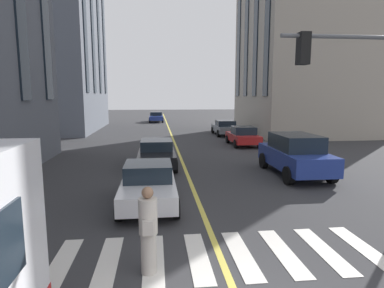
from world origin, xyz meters
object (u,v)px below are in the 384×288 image
(traffic_light_mast, at_px, (372,86))
(car_red_mid, at_px, (243,136))
(car_grey_parked_b, at_px, (225,127))
(car_blue_far, at_px, (156,117))
(pedestrian_near, at_px, (148,230))
(car_white_oncoming, at_px, (148,184))
(car_black_trailing, at_px, (157,153))
(car_blue_parked_a, at_px, (295,154))

(traffic_light_mast, bearing_deg, car_red_mid, 0.41)
(car_grey_parked_b, bearing_deg, car_blue_far, 21.48)
(pedestrian_near, bearing_deg, car_white_oncoming, 1.27)
(car_black_trailing, distance_m, pedestrian_near, 10.22)
(car_black_trailing, bearing_deg, car_blue_parked_a, -111.50)
(car_white_oncoming, xyz_separation_m, pedestrian_near, (-4.29, -0.10, 0.23))
(car_black_trailing, xyz_separation_m, traffic_light_mast, (-7.35, -6.40, 3.21))
(car_blue_parked_a, bearing_deg, car_red_mid, -0.00)
(car_black_trailing, bearing_deg, car_blue_far, -0.02)
(car_white_oncoming, relative_size, pedestrian_near, 2.13)
(car_red_mid, bearing_deg, car_blue_parked_a, 180.00)
(car_blue_parked_a, xyz_separation_m, traffic_light_mast, (-4.87, -0.10, 2.95))
(car_white_oncoming, distance_m, car_black_trailing, 5.93)
(car_white_oncoming, height_order, car_black_trailing, car_white_oncoming)
(car_blue_far, distance_m, car_red_mid, 23.18)
(car_white_oncoming, bearing_deg, pedestrian_near, -178.73)
(car_red_mid, distance_m, traffic_light_mast, 14.25)
(car_blue_far, distance_m, pedestrian_near, 39.06)
(car_white_oncoming, bearing_deg, traffic_light_mast, -102.06)
(traffic_light_mast, bearing_deg, pedestrian_near, 113.48)
(car_blue_parked_a, distance_m, traffic_light_mast, 5.69)
(car_black_trailing, height_order, car_grey_parked_b, same)
(car_grey_parked_b, xyz_separation_m, pedestrian_near, (-23.07, 6.49, 0.22))
(traffic_light_mast, bearing_deg, car_blue_parked_a, 1.18)
(car_grey_parked_b, xyz_separation_m, traffic_light_mast, (-20.21, -0.10, 3.21))
(car_blue_far, bearing_deg, car_black_trailing, 179.98)
(car_white_oncoming, xyz_separation_m, car_black_trailing, (5.92, -0.29, 0.00))
(car_grey_parked_b, height_order, pedestrian_near, pedestrian_near)
(car_black_trailing, height_order, pedestrian_near, pedestrian_near)
(car_blue_far, distance_m, traffic_light_mast, 36.89)
(car_blue_parked_a, bearing_deg, traffic_light_mast, -178.82)
(car_red_mid, bearing_deg, car_grey_parked_b, 0.00)
(car_blue_far, xyz_separation_m, traffic_light_mast, (-36.19, -6.39, 3.21))
(car_blue_far, bearing_deg, car_red_mid, -164.25)
(car_black_trailing, bearing_deg, car_white_oncoming, 177.21)
(car_white_oncoming, height_order, car_grey_parked_b, car_white_oncoming)
(pedestrian_near, distance_m, traffic_light_mast, 7.79)
(car_blue_parked_a, bearing_deg, pedestrian_near, 139.99)
(car_white_oncoming, xyz_separation_m, car_blue_far, (34.76, -0.30, 0.00))
(car_red_mid, xyz_separation_m, traffic_light_mast, (-13.89, -0.10, 3.22))
(car_white_oncoming, distance_m, car_red_mid, 14.09)
(car_red_mid, bearing_deg, car_black_trailing, 136.05)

